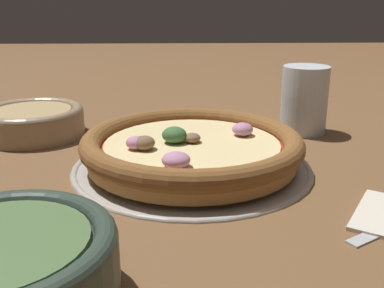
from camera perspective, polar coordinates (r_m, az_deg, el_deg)
The scene contains 6 objects.
ground_plane at distance 0.54m, azimuth 0.00°, elevation -2.95°, with size 3.00×3.00×0.00m, color brown.
pizza_tray at distance 0.54m, azimuth 0.00°, elevation -2.64°, with size 0.29×0.29×0.01m.
pizza at distance 0.53m, azimuth -0.03°, elevation -0.32°, with size 0.26×0.26×0.04m.
bowl_near at distance 0.70m, azimuth -19.59°, elevation 2.89°, with size 0.15×0.15×0.04m.
bowl_far at distance 0.32m, azimuth -23.01°, elevation -14.44°, with size 0.15×0.15×0.06m.
drinking_cup at distance 0.69m, azimuth 14.06°, elevation 5.47°, with size 0.07×0.07×0.10m.
Camera 1 is at (0.02, 0.50, 0.20)m, focal length 42.00 mm.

